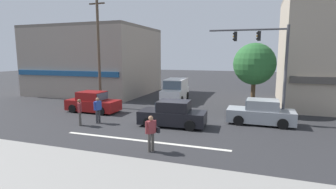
{
  "coord_description": "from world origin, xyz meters",
  "views": [
    {
      "loc": [
        5.44,
        -15.3,
        4.34
      ],
      "look_at": [
        -0.48,
        2.0,
        1.6
      ],
      "focal_mm": 28.0,
      "sensor_mm": 36.0,
      "label": 1
    }
  ],
  "objects_px": {
    "sedan_crossing_rightbound": "(173,115)",
    "pedestrian_far_side": "(98,109)",
    "pedestrian_foreground_with_bag": "(151,131)",
    "van_parked_curbside": "(175,91)",
    "traffic_light_mast": "(270,58)",
    "street_tree": "(254,64)",
    "utility_pole_near_left": "(99,52)",
    "utility_pole_far_right": "(299,63)",
    "sedan_crossing_center": "(261,113)",
    "sedan_approaching_near": "(93,103)",
    "pedestrian_mid_crossing": "(80,110)"
  },
  "relations": [
    {
      "from": "street_tree",
      "to": "sedan_crossing_center",
      "type": "height_order",
      "value": "street_tree"
    },
    {
      "from": "utility_pole_near_left",
      "to": "sedan_approaching_near",
      "type": "relative_size",
      "value": 2.14
    },
    {
      "from": "street_tree",
      "to": "utility_pole_far_right",
      "type": "xyz_separation_m",
      "value": [
        3.23,
        1.65,
        0.04
      ]
    },
    {
      "from": "sedan_approaching_near",
      "to": "utility_pole_near_left",
      "type": "bearing_deg",
      "value": 106.78
    },
    {
      "from": "sedan_crossing_rightbound",
      "to": "utility_pole_near_left",
      "type": "bearing_deg",
      "value": 153.62
    },
    {
      "from": "sedan_crossing_rightbound",
      "to": "street_tree",
      "type": "bearing_deg",
      "value": 50.66
    },
    {
      "from": "utility_pole_far_right",
      "to": "sedan_approaching_near",
      "type": "distance_m",
      "value": 16.14
    },
    {
      "from": "sedan_crossing_center",
      "to": "van_parked_curbside",
      "type": "bearing_deg",
      "value": 140.3
    },
    {
      "from": "street_tree",
      "to": "traffic_light_mast",
      "type": "xyz_separation_m",
      "value": [
        0.94,
        -2.83,
        0.49
      ]
    },
    {
      "from": "utility_pole_near_left",
      "to": "traffic_light_mast",
      "type": "relative_size",
      "value": 1.43
    },
    {
      "from": "van_parked_curbside",
      "to": "traffic_light_mast",
      "type": "bearing_deg",
      "value": -35.94
    },
    {
      "from": "sedan_crossing_rightbound",
      "to": "pedestrian_far_side",
      "type": "distance_m",
      "value": 4.86
    },
    {
      "from": "sedan_crossing_center",
      "to": "pedestrian_foreground_with_bag",
      "type": "relative_size",
      "value": 2.46
    },
    {
      "from": "traffic_light_mast",
      "to": "sedan_crossing_rightbound",
      "type": "distance_m",
      "value": 7.09
    },
    {
      "from": "street_tree",
      "to": "sedan_approaching_near",
      "type": "xyz_separation_m",
      "value": [
        -11.68,
        -3.73,
        -2.98
      ]
    },
    {
      "from": "sedan_crossing_rightbound",
      "to": "pedestrian_foreground_with_bag",
      "type": "bearing_deg",
      "value": -84.42
    },
    {
      "from": "street_tree",
      "to": "utility_pole_far_right",
      "type": "height_order",
      "value": "utility_pole_far_right"
    },
    {
      "from": "utility_pole_far_right",
      "to": "pedestrian_foreground_with_bag",
      "type": "distance_m",
      "value": 14.16
    },
    {
      "from": "sedan_crossing_center",
      "to": "pedestrian_mid_crossing",
      "type": "distance_m",
      "value": 11.4
    },
    {
      "from": "traffic_light_mast",
      "to": "sedan_crossing_center",
      "type": "distance_m",
      "value": 3.53
    },
    {
      "from": "street_tree",
      "to": "sedan_crossing_center",
      "type": "relative_size",
      "value": 1.28
    },
    {
      "from": "sedan_approaching_near",
      "to": "pedestrian_foreground_with_bag",
      "type": "height_order",
      "value": "pedestrian_foreground_with_bag"
    },
    {
      "from": "utility_pole_near_left",
      "to": "pedestrian_far_side",
      "type": "relative_size",
      "value": 5.31
    },
    {
      "from": "pedestrian_far_side",
      "to": "pedestrian_foreground_with_bag",
      "type": "bearing_deg",
      "value": -34.42
    },
    {
      "from": "utility_pole_near_left",
      "to": "van_parked_curbside",
      "type": "xyz_separation_m",
      "value": [
        5.16,
        4.79,
        -3.58
      ]
    },
    {
      "from": "street_tree",
      "to": "utility_pole_far_right",
      "type": "relative_size",
      "value": 0.74
    },
    {
      "from": "van_parked_curbside",
      "to": "pedestrian_foreground_with_bag",
      "type": "height_order",
      "value": "van_parked_curbside"
    },
    {
      "from": "sedan_approaching_near",
      "to": "pedestrian_mid_crossing",
      "type": "relative_size",
      "value": 2.48
    },
    {
      "from": "van_parked_curbside",
      "to": "utility_pole_far_right",
      "type": "bearing_deg",
      "value": -7.41
    },
    {
      "from": "sedan_crossing_rightbound",
      "to": "traffic_light_mast",
      "type": "bearing_deg",
      "value": 26.6
    },
    {
      "from": "van_parked_curbside",
      "to": "sedan_approaching_near",
      "type": "height_order",
      "value": "van_parked_curbside"
    },
    {
      "from": "van_parked_curbside",
      "to": "sedan_approaching_near",
      "type": "bearing_deg",
      "value": -124.24
    },
    {
      "from": "sedan_crossing_rightbound",
      "to": "sedan_approaching_near",
      "type": "xyz_separation_m",
      "value": [
        -7.09,
        1.87,
        0.0
      ]
    },
    {
      "from": "utility_pole_near_left",
      "to": "pedestrian_far_side",
      "type": "height_order",
      "value": "utility_pole_near_left"
    },
    {
      "from": "utility_pole_near_left",
      "to": "pedestrian_mid_crossing",
      "type": "relative_size",
      "value": 5.31
    },
    {
      "from": "sedan_crossing_rightbound",
      "to": "pedestrian_far_side",
      "type": "bearing_deg",
      "value": -168.73
    },
    {
      "from": "pedestrian_foreground_with_bag",
      "to": "pedestrian_mid_crossing",
      "type": "height_order",
      "value": "same"
    },
    {
      "from": "sedan_approaching_near",
      "to": "sedan_crossing_center",
      "type": "xyz_separation_m",
      "value": [
        12.25,
        0.35,
        0.0
      ]
    },
    {
      "from": "sedan_crossing_center",
      "to": "pedestrian_far_side",
      "type": "relative_size",
      "value": 2.46
    },
    {
      "from": "sedan_approaching_near",
      "to": "utility_pole_far_right",
      "type": "bearing_deg",
      "value": 19.84
    },
    {
      "from": "utility_pole_far_right",
      "to": "sedan_approaching_near",
      "type": "xyz_separation_m",
      "value": [
        -14.91,
        -5.38,
        -3.02
      ]
    },
    {
      "from": "utility_pole_near_left",
      "to": "pedestrian_mid_crossing",
      "type": "distance_m",
      "value": 7.02
    },
    {
      "from": "pedestrian_mid_crossing",
      "to": "sedan_approaching_near",
      "type": "bearing_deg",
      "value": 113.39
    },
    {
      "from": "sedan_approaching_near",
      "to": "pedestrian_far_side",
      "type": "height_order",
      "value": "pedestrian_far_side"
    },
    {
      "from": "sedan_crossing_rightbound",
      "to": "pedestrian_mid_crossing",
      "type": "bearing_deg",
      "value": -161.95
    },
    {
      "from": "utility_pole_far_right",
      "to": "traffic_light_mast",
      "type": "bearing_deg",
      "value": -117.11
    },
    {
      "from": "utility_pole_far_right",
      "to": "pedestrian_mid_crossing",
      "type": "xyz_separation_m",
      "value": [
        -13.33,
        -9.05,
        -2.78
      ]
    },
    {
      "from": "utility_pole_near_left",
      "to": "sedan_crossing_center",
      "type": "xyz_separation_m",
      "value": [
        12.84,
        -1.58,
        -3.88
      ]
    },
    {
      "from": "utility_pole_far_right",
      "to": "sedan_crossing_center",
      "type": "height_order",
      "value": "utility_pole_far_right"
    },
    {
      "from": "sedan_crossing_rightbound",
      "to": "pedestrian_mid_crossing",
      "type": "height_order",
      "value": "pedestrian_mid_crossing"
    }
  ]
}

